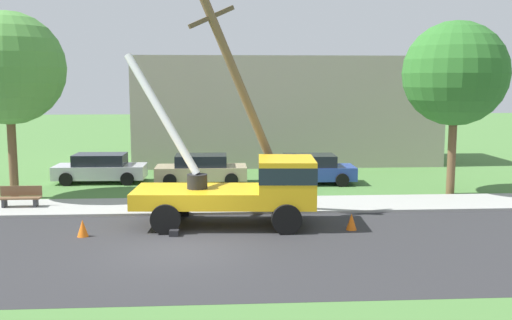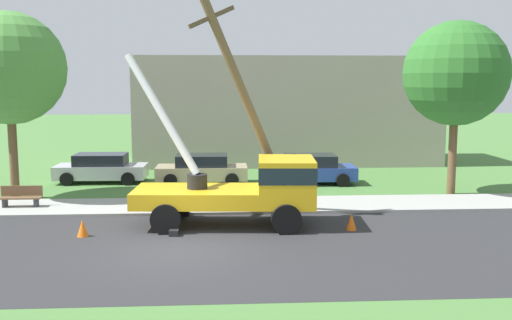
{
  "view_description": "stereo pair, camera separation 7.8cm",
  "coord_description": "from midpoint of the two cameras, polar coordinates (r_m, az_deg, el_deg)",
  "views": [
    {
      "loc": [
        1.18,
        -17.32,
        5.01
      ],
      "look_at": [
        2.54,
        3.5,
        2.2
      ],
      "focal_mm": 41.65,
      "sensor_mm": 36.0,
      "label": 1
    },
    {
      "loc": [
        1.26,
        -17.32,
        5.01
      ],
      "look_at": [
        2.54,
        3.5,
        2.2
      ],
      "focal_mm": 41.65,
      "sensor_mm": 36.0,
      "label": 2
    }
  ],
  "objects": [
    {
      "name": "leaning_utility_pole",
      "position": [
        21.88,
        -0.81,
        5.67
      ],
      "size": [
        4.06,
        1.72,
        8.34
      ],
      "color": "brown",
      "rests_on": "ground"
    },
    {
      "name": "ground_plane",
      "position": [
        29.77,
        -5.81,
        -2.07
      ],
      "size": [
        120.0,
        120.0,
        0.0
      ],
      "primitive_type": "plane",
      "color": "#477538"
    },
    {
      "name": "parked_sedan_silver",
      "position": [
        30.25,
        -14.58,
        -0.76
      ],
      "size": [
        4.43,
        2.07,
        1.42
      ],
      "color": "#B7B7BF",
      "rests_on": "ground"
    },
    {
      "name": "lowrise_building_backdrop",
      "position": [
        36.69,
        2.93,
        4.82
      ],
      "size": [
        18.0,
        6.0,
        6.4
      ],
      "primitive_type": "cube",
      "color": "#A5998C",
      "rests_on": "ground"
    },
    {
      "name": "roadside_tree_far",
      "position": [
        27.3,
        18.73,
        7.84
      ],
      "size": [
        4.53,
        4.53,
        7.57
      ],
      "color": "brown",
      "rests_on": "ground"
    },
    {
      "name": "park_bench",
      "position": [
        25.05,
        -21.56,
        -3.35
      ],
      "size": [
        1.6,
        0.45,
        0.9
      ],
      "color": "brown",
      "rests_on": "ground"
    },
    {
      "name": "road_asphalt",
      "position": [
        18.07,
        -7.32,
        -8.49
      ],
      "size": [
        80.0,
        8.99,
        0.01
      ],
      "primitive_type": "cube",
      "color": "#2B2B2D",
      "rests_on": "ground"
    },
    {
      "name": "sidewalk_strip",
      "position": [
        23.86,
        -6.38,
        -4.39
      ],
      "size": [
        80.0,
        2.97,
        0.1
      ],
      "primitive_type": "cube",
      "color": "#9E9E99",
      "rests_on": "ground"
    },
    {
      "name": "utility_truck",
      "position": [
        20.52,
        -0.59,
        -2.45
      ],
      "size": [
        6.74,
        3.21,
        5.98
      ],
      "color": "gold",
      "rests_on": "ground"
    },
    {
      "name": "traffic_cone_curbside",
      "position": [
        21.85,
        2.13,
        -4.85
      ],
      "size": [
        0.36,
        0.36,
        0.56
      ],
      "primitive_type": "cone",
      "color": "orange",
      "rests_on": "ground"
    },
    {
      "name": "parked_sedan_tan",
      "position": [
        29.05,
        -5.15,
        -0.88
      ],
      "size": [
        4.41,
        2.04,
        1.42
      ],
      "color": "tan",
      "rests_on": "ground"
    },
    {
      "name": "traffic_cone_ahead",
      "position": [
        20.35,
        9.26,
        -5.88
      ],
      "size": [
        0.36,
        0.36,
        0.56
      ],
      "primitive_type": "cone",
      "color": "orange",
      "rests_on": "ground"
    },
    {
      "name": "roadside_tree_near",
      "position": [
        26.98,
        -22.59,
        8.12
      ],
      "size": [
        4.71,
        4.71,
        7.87
      ],
      "color": "brown",
      "rests_on": "ground"
    },
    {
      "name": "parked_sedan_blue",
      "position": [
        29.01,
        5.27,
        -0.9
      ],
      "size": [
        4.43,
        2.08,
        1.42
      ],
      "color": "#263F99",
      "rests_on": "ground"
    },
    {
      "name": "traffic_cone_behind",
      "position": [
        20.06,
        -16.21,
        -6.29
      ],
      "size": [
        0.36,
        0.36,
        0.56
      ],
      "primitive_type": "cone",
      "color": "orange",
      "rests_on": "ground"
    }
  ]
}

